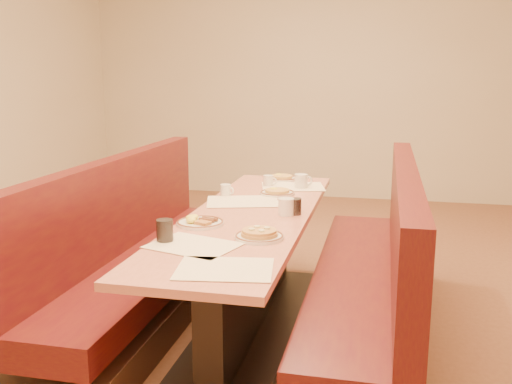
% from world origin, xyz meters
% --- Properties ---
extents(ground, '(8.00, 8.00, 0.00)m').
position_xyz_m(ground, '(0.00, 0.00, 0.00)').
color(ground, '#9E6647').
rests_on(ground, ground).
extents(room_envelope, '(6.04, 8.04, 2.82)m').
position_xyz_m(room_envelope, '(0.00, 0.00, 1.93)').
color(room_envelope, beige).
rests_on(room_envelope, ground).
extents(diner_table, '(0.70, 2.50, 0.75)m').
position_xyz_m(diner_table, '(0.00, 0.00, 0.37)').
color(diner_table, black).
rests_on(diner_table, ground).
extents(booth_left, '(0.55, 2.50, 1.05)m').
position_xyz_m(booth_left, '(-0.73, 0.00, 0.36)').
color(booth_left, '#4C3326').
rests_on(booth_left, ground).
extents(booth_right, '(0.55, 2.50, 1.05)m').
position_xyz_m(booth_right, '(0.73, 0.00, 0.36)').
color(booth_right, '#4C3326').
rests_on(booth_right, ground).
extents(placemat_near_left, '(0.48, 0.41, 0.00)m').
position_xyz_m(placemat_near_left, '(-0.12, -0.70, 0.75)').
color(placemat_near_left, '#FFF0C7').
rests_on(placemat_near_left, diner_table).
extents(placemat_near_right, '(0.45, 0.36, 0.00)m').
position_xyz_m(placemat_near_right, '(0.12, -0.99, 0.75)').
color(placemat_near_right, '#FFF0C7').
rests_on(placemat_near_right, diner_table).
extents(placemat_far_left, '(0.54, 0.46, 0.00)m').
position_xyz_m(placemat_far_left, '(-0.12, 0.29, 0.75)').
color(placemat_far_left, '#FFF0C7').
rests_on(placemat_far_left, diner_table).
extents(placemat_far_right, '(0.51, 0.43, 0.00)m').
position_xyz_m(placemat_far_right, '(0.12, 0.84, 0.75)').
color(placemat_far_right, '#FFF0C7').
rests_on(placemat_far_right, diner_table).
extents(pancake_plate, '(0.25, 0.25, 0.06)m').
position_xyz_m(pancake_plate, '(0.16, -0.50, 0.77)').
color(pancake_plate, white).
rests_on(pancake_plate, diner_table).
extents(eggs_plate, '(0.26, 0.26, 0.05)m').
position_xyz_m(eggs_plate, '(-0.22, -0.31, 0.77)').
color(eggs_plate, white).
rests_on(eggs_plate, diner_table).
extents(extra_plate_mid, '(0.24, 0.24, 0.05)m').
position_xyz_m(extra_plate_mid, '(0.06, 0.56, 0.77)').
color(extra_plate_mid, white).
rests_on(extra_plate_mid, diner_table).
extents(extra_plate_far, '(0.24, 0.24, 0.05)m').
position_xyz_m(extra_plate_far, '(-0.01, 1.10, 0.77)').
color(extra_plate_far, white).
rests_on(extra_plate_far, diner_table).
extents(coffee_mug_a, '(0.13, 0.09, 0.10)m').
position_xyz_m(coffee_mug_a, '(0.22, 0.01, 0.80)').
color(coffee_mug_a, white).
rests_on(coffee_mug_a, diner_table).
extents(coffee_mug_b, '(0.10, 0.07, 0.08)m').
position_xyz_m(coffee_mug_b, '(-0.28, 0.45, 0.79)').
color(coffee_mug_b, white).
rests_on(coffee_mug_b, diner_table).
extents(coffee_mug_c, '(0.13, 0.09, 0.10)m').
position_xyz_m(coffee_mug_c, '(0.19, 0.82, 0.80)').
color(coffee_mug_c, white).
rests_on(coffee_mug_c, diner_table).
extents(coffee_mug_d, '(0.11, 0.07, 0.08)m').
position_xyz_m(coffee_mug_d, '(-0.06, 0.84, 0.79)').
color(coffee_mug_d, white).
rests_on(coffee_mug_d, diner_table).
extents(soda_tumbler_near, '(0.08, 0.08, 0.11)m').
position_xyz_m(soda_tumbler_near, '(-0.28, -0.66, 0.81)').
color(soda_tumbler_near, black).
rests_on(soda_tumbler_near, diner_table).
extents(soda_tumbler_mid, '(0.07, 0.07, 0.10)m').
position_xyz_m(soda_tumbler_mid, '(0.26, 0.04, 0.80)').
color(soda_tumbler_mid, black).
rests_on(soda_tumbler_mid, diner_table).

